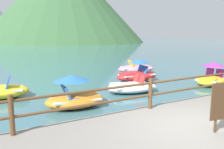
# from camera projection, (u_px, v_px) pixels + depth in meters

# --- Properties ---
(ground_plane) EXTENTS (200.00, 200.00, 0.00)m
(ground_plane) POSITION_uv_depth(u_px,v_px,m) (9.00, 50.00, 40.32)
(ground_plane) COLOR #3D6B75
(dock_railing) EXTENTS (23.92, 0.12, 0.95)m
(dock_railing) POSITION_uv_depth(u_px,v_px,m) (150.00, 90.00, 7.18)
(dock_railing) COLOR brown
(dock_railing) RESTS_ON promenade_dock
(pedal_boat_0) EXTENTS (2.82, 2.04, 1.19)m
(pedal_boat_0) POSITION_uv_depth(u_px,v_px,m) (212.00, 77.00, 12.58)
(pedal_boat_0) COLOR yellow
(pedal_boat_0) RESTS_ON ground
(pedal_boat_1) EXTENTS (2.63, 1.33, 1.27)m
(pedal_boat_1) POSITION_uv_depth(u_px,v_px,m) (137.00, 74.00, 13.42)
(pedal_boat_1) COLOR red
(pedal_boat_1) RESTS_ON ground
(pedal_boat_2) EXTENTS (2.32, 1.59, 1.23)m
(pedal_boat_2) POSITION_uv_depth(u_px,v_px,m) (75.00, 96.00, 8.63)
(pedal_boat_2) COLOR orange
(pedal_boat_2) RESTS_ON ground
(pedal_boat_6) EXTENTS (2.83, 2.04, 0.89)m
(pedal_boat_6) POSITION_uv_depth(u_px,v_px,m) (136.00, 69.00, 16.25)
(pedal_boat_6) COLOR pink
(pedal_boat_6) RESTS_ON ground
(pedal_boat_7) EXTENTS (2.62, 1.75, 0.82)m
(pedal_boat_7) POSITION_uv_depth(u_px,v_px,m) (132.00, 87.00, 10.90)
(pedal_boat_7) COLOR white
(pedal_boat_7) RESTS_ON ground
(cliff_headland) EXTENTS (52.46, 52.46, 28.20)m
(cliff_headland) POSITION_uv_depth(u_px,v_px,m) (58.00, 1.00, 76.16)
(cliff_headland) COLOR #386038
(cliff_headland) RESTS_ON ground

